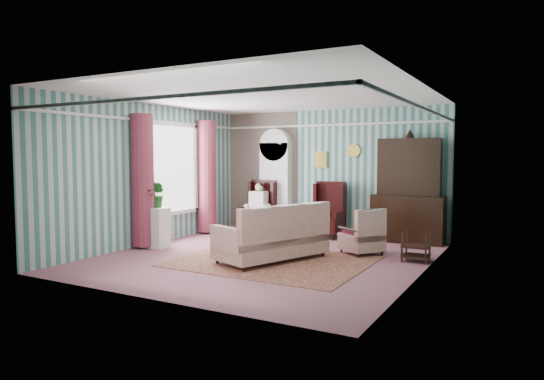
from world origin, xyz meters
The scene contains 17 objects.
floor centered at (0.00, 0.00, 0.00)m, with size 6.00×6.00×0.00m, color #985869.
room_shell centered at (-0.62, 0.18, 2.01)m, with size 5.53×6.02×2.91m.
bookcase centered at (-1.35, 2.84, 1.12)m, with size 0.80×0.28×2.24m, color silver.
dresser_hutch centered at (1.90, 2.72, 1.18)m, with size 1.50×0.56×2.36m, color black.
wingback_left centered at (-1.60, 2.45, 0.62)m, with size 0.76×0.80×1.25m, color black.
wingback_right centered at (0.15, 2.45, 0.62)m, with size 0.76×0.80×1.25m, color black.
seated_woman centered at (-1.60, 2.45, 0.59)m, with size 0.44×0.40×1.18m, color white, non-canonical shape.
round_side_table centered at (-0.70, 2.60, 0.30)m, with size 0.50×0.50×0.60m, color black.
nest_table centered at (2.47, 0.90, 0.27)m, with size 0.45×0.38×0.54m, color black.
plant_stand centered at (-2.40, -0.30, 0.40)m, with size 0.55×0.35×0.80m, color silver.
rug centered at (0.30, -0.30, 0.01)m, with size 3.20×2.60×0.01m, color #521B21.
sofa centered at (0.23, -0.22, 0.55)m, with size 2.03×1.08×1.11m, color #C2B996.
floral_armchair centered at (1.44, 1.06, 0.45)m, with size 0.71×0.81×0.90m, color #C2B496.
coffee_table centered at (-0.47, -0.21, 0.21)m, with size 0.88×0.48×0.43m, color black.
potted_plant_a centered at (-2.44, -0.44, 0.99)m, with size 0.34×0.30×0.38m, color #2B5A1C.
potted_plant_b centered at (-2.37, -0.21, 1.06)m, with size 0.28×0.23×0.51m, color #275319.
potted_plant_c centered at (-2.46, -0.23, 1.02)m, with size 0.24×0.24×0.43m, color #204E18.
Camera 1 is at (4.28, -7.58, 1.83)m, focal length 32.00 mm.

